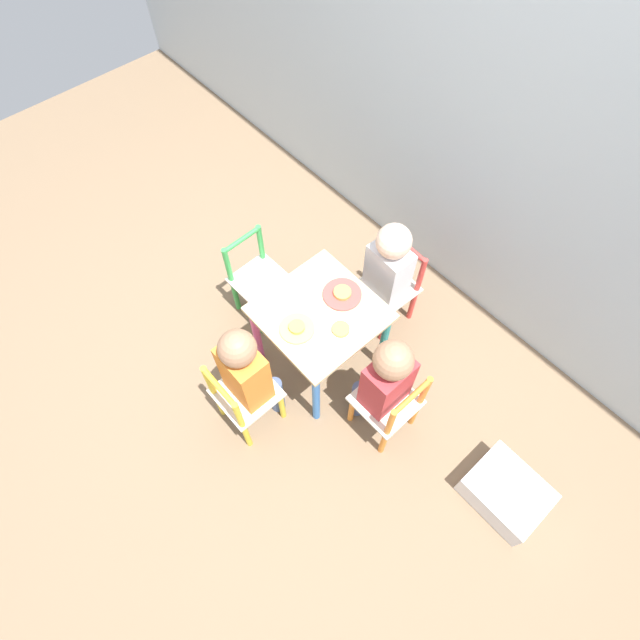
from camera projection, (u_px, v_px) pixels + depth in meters
name	position (u px, v px, depth m)	size (l,w,h in m)	color
ground_plane	(320.00, 360.00, 2.64)	(6.00, 6.00, 0.00)	#7F664C
house_wall	(508.00, 53.00, 1.84)	(6.00, 0.06, 2.60)	#B2C1CC
kids_table	(320.00, 322.00, 2.30)	(0.51, 0.51, 0.48)	beige
chair_orange	(390.00, 405.00, 2.25)	(0.26, 0.26, 0.51)	silver
chair_yellow	(243.00, 398.00, 2.26)	(0.26, 0.26, 0.51)	silver
chair_red	(390.00, 286.00, 2.58)	(0.27, 0.27, 0.51)	silver
chair_green	(258.00, 280.00, 2.60)	(0.27, 0.27, 0.51)	silver
child_right	(385.00, 379.00, 2.11)	(0.22, 0.20, 0.72)	#4C608E
child_front	(249.00, 372.00, 2.12)	(0.20, 0.21, 0.75)	#4C608E
child_back	(386.00, 271.00, 2.40)	(0.21, 0.22, 0.73)	#38383D
plate_right	(341.00, 330.00, 2.16)	(0.17, 0.17, 0.03)	white
plate_front	(297.00, 328.00, 2.17)	(0.16, 0.16, 0.03)	#EADB66
plate_back	(342.00, 294.00, 2.26)	(0.18, 0.18, 0.03)	#E54C47
storage_bin	(506.00, 492.00, 2.22)	(0.33, 0.28, 0.14)	silver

